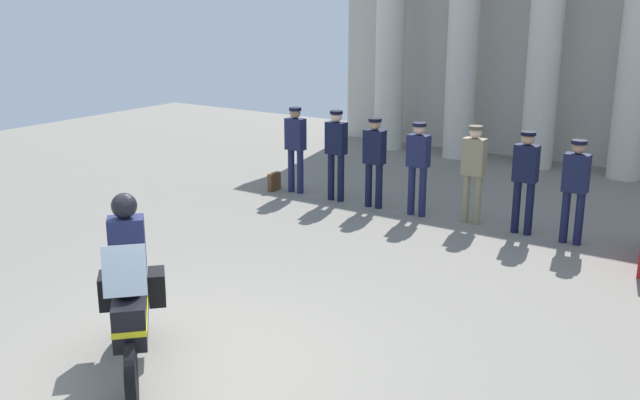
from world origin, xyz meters
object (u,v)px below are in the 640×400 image
at_px(officer_in_row_1, 336,148).
at_px(briefcase_on_ground, 274,182).
at_px(officer_in_row_6, 575,183).
at_px(motorcycle_with_rider, 131,297).
at_px(officer_in_row_0, 295,143).
at_px(officer_in_row_5, 525,174).
at_px(officer_in_row_2, 374,156).
at_px(officer_in_row_3, 418,161).
at_px(officer_in_row_4, 474,166).

bearing_deg(officer_in_row_1, briefcase_on_ground, 1.91).
distance_m(officer_in_row_6, motorcycle_with_rider, 7.16).
relative_size(officer_in_row_0, motorcycle_with_rider, 0.90).
distance_m(officer_in_row_0, officer_in_row_6, 5.45).
bearing_deg(officer_in_row_1, officer_in_row_5, 179.67).
height_order(officer_in_row_1, officer_in_row_6, officer_in_row_1).
bearing_deg(officer_in_row_2, officer_in_row_6, 178.90).
height_order(officer_in_row_6, motorcycle_with_rider, motorcycle_with_rider).
bearing_deg(officer_in_row_3, motorcycle_with_rider, 90.18).
relative_size(officer_in_row_3, officer_in_row_5, 0.98).
bearing_deg(officer_in_row_5, officer_in_row_4, -6.51).
relative_size(officer_in_row_2, officer_in_row_5, 0.98).
xyz_separation_m(officer_in_row_0, briefcase_on_ground, (-0.45, -0.12, -0.83)).
bearing_deg(officer_in_row_6, officer_in_row_0, -1.62).
xyz_separation_m(officer_in_row_0, officer_in_row_1, (0.99, -0.06, 0.02)).
height_order(officer_in_row_1, briefcase_on_ground, officer_in_row_1).
bearing_deg(officer_in_row_2, briefcase_on_ground, 0.81).
distance_m(officer_in_row_3, officer_in_row_6, 2.73).
bearing_deg(officer_in_row_1, motorcycle_with_rider, 104.64).
distance_m(officer_in_row_0, officer_in_row_1, 0.99).
bearing_deg(officer_in_row_3, officer_in_row_5, -179.51).
height_order(officer_in_row_0, officer_in_row_2, officer_in_row_0).
bearing_deg(officer_in_row_4, officer_in_row_3, 7.13).
bearing_deg(briefcase_on_ground, officer_in_row_2, 1.09).
relative_size(officer_in_row_6, briefcase_on_ground, 4.63).
height_order(officer_in_row_1, officer_in_row_3, officer_in_row_1).
height_order(officer_in_row_2, briefcase_on_ground, officer_in_row_2).
distance_m(officer_in_row_4, motorcycle_with_rider, 6.87).
xyz_separation_m(officer_in_row_3, officer_in_row_6, (2.73, -0.03, -0.01)).
distance_m(officer_in_row_4, briefcase_on_ground, 4.24).
height_order(officer_in_row_3, officer_in_row_5, officer_in_row_5).
xyz_separation_m(officer_in_row_5, motorcycle_with_rider, (-1.86, -6.70, -0.21)).
height_order(officer_in_row_4, officer_in_row_6, officer_in_row_4).
bearing_deg(officer_in_row_5, officer_in_row_3, 0.49).
distance_m(officer_in_row_0, officer_in_row_5, 4.64).
height_order(officer_in_row_1, motorcycle_with_rider, motorcycle_with_rider).
bearing_deg(officer_in_row_6, briefcase_on_ground, -0.36).
relative_size(officer_in_row_2, motorcycle_with_rider, 0.88).
bearing_deg(motorcycle_with_rider, officer_in_row_3, 134.36).
bearing_deg(officer_in_row_4, officer_in_row_1, 1.80).
xyz_separation_m(officer_in_row_0, officer_in_row_5, (4.64, -0.07, 0.00)).
height_order(officer_in_row_4, briefcase_on_ground, officer_in_row_4).
distance_m(officer_in_row_4, officer_in_row_5, 0.94).
xyz_separation_m(motorcycle_with_rider, briefcase_on_ground, (-3.23, 6.65, -0.61)).
bearing_deg(officer_in_row_3, officer_in_row_2, -1.36).
relative_size(officer_in_row_0, briefcase_on_ground, 4.74).
bearing_deg(officer_in_row_0, motorcycle_with_rider, 112.04).
height_order(motorcycle_with_rider, briefcase_on_ground, motorcycle_with_rider).
bearing_deg(officer_in_row_2, officer_in_row_1, -1.09).
bearing_deg(motorcycle_with_rider, officer_in_row_4, 126.13).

